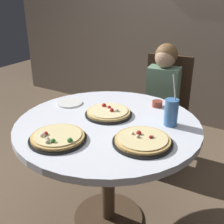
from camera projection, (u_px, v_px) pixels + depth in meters
ground_plane at (108, 217)px, 2.04m from camera, size 8.00×8.00×0.00m
dining_table at (108, 138)px, 1.78m from camera, size 1.12×1.12×0.75m
chair_wooden at (165, 103)px, 2.60m from camera, size 0.45×0.45×0.95m
diner_child at (159, 116)px, 2.47m from camera, size 0.30×0.43×1.08m
pizza_veggie at (109, 112)px, 1.83m from camera, size 0.30×0.30×0.05m
pizza_cheese at (58, 137)px, 1.53m from camera, size 0.31×0.31×0.05m
pizza_pepperoni at (143, 140)px, 1.50m from camera, size 0.32×0.32×0.05m
soda_cup at (171, 112)px, 1.67m from camera, size 0.08×0.08×0.31m
sauce_bowl at (157, 104)px, 1.96m from camera, size 0.07×0.07×0.04m
plate_small at (69, 103)px, 2.01m from camera, size 0.18×0.18×0.01m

